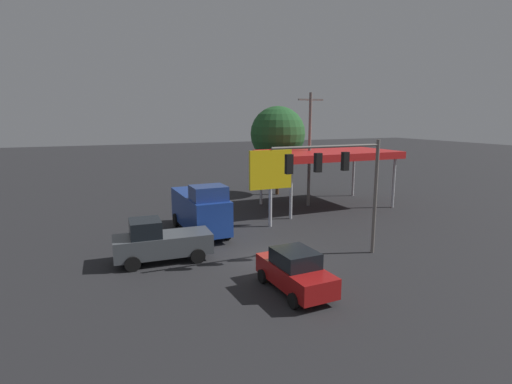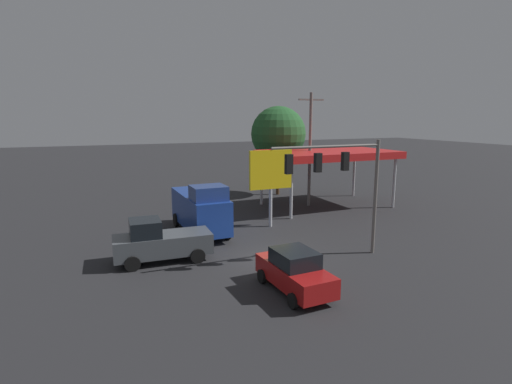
% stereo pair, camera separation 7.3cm
% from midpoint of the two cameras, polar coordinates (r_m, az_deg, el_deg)
% --- Properties ---
extents(ground_plane, '(200.00, 200.00, 0.00)m').
position_cam_midpoint_polar(ground_plane, '(22.61, 2.10, -9.47)').
color(ground_plane, '#262628').
extents(traffic_signal_assembly, '(6.65, 0.43, 6.56)m').
position_cam_midpoint_polar(traffic_signal_assembly, '(21.92, 11.92, 2.77)').
color(traffic_signal_assembly, slate).
rests_on(traffic_signal_assembly, ground).
extents(utility_pole, '(2.40, 0.26, 9.82)m').
position_cam_midpoint_polar(utility_pole, '(35.13, 7.78, 6.36)').
color(utility_pole, slate).
rests_on(utility_pole, ground).
extents(gas_station_canopy, '(11.25, 6.92, 4.90)m').
position_cam_midpoint_polar(gas_station_canopy, '(35.36, 10.22, 5.27)').
color(gas_station_canopy, red).
rests_on(gas_station_canopy, ground).
extents(price_sign, '(3.19, 0.27, 5.51)m').
position_cam_midpoint_polar(price_sign, '(28.14, 2.19, 2.87)').
color(price_sign, '#B7B7BC').
rests_on(price_sign, ground).
extents(sedan_waiting, '(2.22, 4.48, 1.93)m').
position_cam_midpoint_polar(sedan_waiting, '(18.41, 5.64, -11.17)').
color(sedan_waiting, maroon).
rests_on(sedan_waiting, ground).
extents(delivery_truck, '(2.66, 6.84, 3.58)m').
position_cam_midpoint_polar(delivery_truck, '(27.06, -7.86, -2.42)').
color(delivery_truck, navy).
rests_on(delivery_truck, ground).
extents(pickup_parked, '(5.29, 2.45, 2.40)m').
position_cam_midpoint_polar(pickup_parked, '(22.47, -13.48, -6.90)').
color(pickup_parked, '#474C51').
rests_on(pickup_parked, ground).
extents(street_tree, '(5.45, 5.45, 8.85)m').
position_cam_midpoint_polar(street_tree, '(40.08, 3.25, 8.28)').
color(street_tree, '#4C331E').
rests_on(street_tree, ground).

